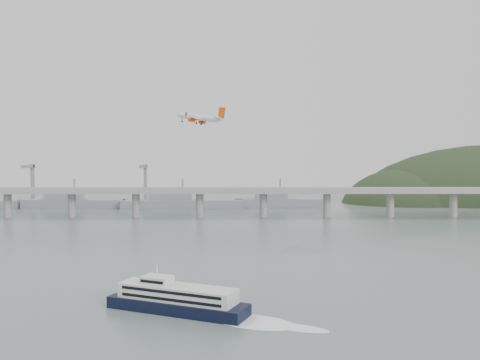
{
  "coord_description": "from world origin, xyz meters",
  "views": [
    {
      "loc": [
        -2.77,
        -196.78,
        47.89
      ],
      "look_at": [
        0.0,
        55.0,
        36.0
      ],
      "focal_mm": 38.0,
      "sensor_mm": 36.0,
      "label": 1
    }
  ],
  "objects": [
    {
      "name": "ground",
      "position": [
        0.0,
        0.0,
        0.0
      ],
      "size": [
        900.0,
        900.0,
        0.0
      ],
      "primitive_type": "plane",
      "color": "slate",
      "rests_on": "ground"
    },
    {
      "name": "bridge",
      "position": [
        -1.15,
        200.0,
        17.65
      ],
      "size": [
        800.0,
        22.0,
        23.9
      ],
      "color": "gray",
      "rests_on": "ground"
    },
    {
      "name": "distant_fleet",
      "position": [
        -155.36,
        265.08,
        6.22
      ],
      "size": [
        453.0,
        60.9,
        40.0
      ],
      "color": "gray",
      "rests_on": "ground"
    },
    {
      "name": "ferry",
      "position": [
        -20.39,
        -42.42,
        3.79
      ],
      "size": [
        69.93,
        35.81,
        13.99
      ],
      "rotation": [
        0.0,
        0.0,
        -0.41
      ],
      "color": "black",
      "rests_on": "ground"
    },
    {
      "name": "airliner",
      "position": [
        -22.5,
        92.03,
        69.58
      ],
      "size": [
        31.26,
        29.33,
        9.55
      ],
      "rotation": [
        0.05,
        -0.14,
        2.6
      ],
      "color": "white",
      "rests_on": "ground"
    }
  ]
}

